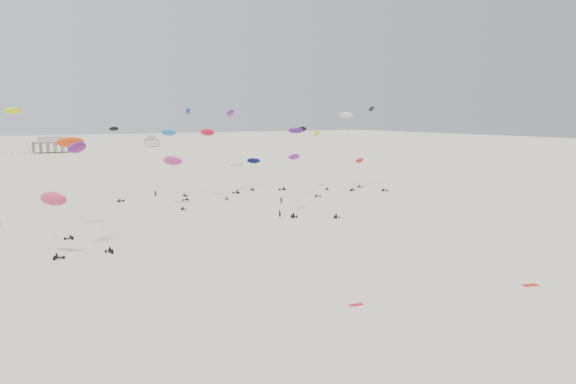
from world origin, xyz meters
TOP-DOWN VIEW (x-y plane):
  - ground_plane at (0.00, 200.00)m, footprint 900.00×900.00m
  - pavilion_main at (-10.00, 350.00)m, footprint 21.00×13.00m
  - pavilion_small at (60.00, 380.00)m, footprint 9.00×7.00m
  - rig_0 at (14.16, 140.68)m, footprint 7.66×3.92m
  - rig_1 at (10.88, 95.93)m, footprint 6.69×13.67m
  - rig_2 at (-1.72, 141.55)m, footprint 8.94×16.46m
  - rig_4 at (56.21, 129.22)m, footprint 9.58×17.77m
  - rig_5 at (39.38, 135.88)m, footprint 4.40×11.28m
  - rig_6 at (-40.36, 88.77)m, footprint 6.38×11.13m
  - rig_7 at (50.96, 129.57)m, footprint 4.19×3.99m
  - rig_8 at (-6.77, 141.78)m, footprint 6.01×7.29m
  - rig_9 at (-47.67, 140.31)m, footprint 9.24×15.64m
  - rig_10 at (23.26, 143.59)m, footprint 7.58×14.47m
  - rig_11 at (26.08, 121.79)m, footprint 4.83×7.02m
  - rig_12 at (46.04, 129.46)m, footprint 7.59×11.76m
  - rig_13 at (-39.36, 107.26)m, footprint 6.76×13.97m
  - rig_14 at (-45.85, 85.51)m, footprint 4.74×6.77m
  - rig_15 at (-11.73, 125.29)m, footprint 5.06×13.43m
  - rig_16 at (1.81, 133.13)m, footprint 4.71×11.86m
  - rig_17 at (11.71, 140.72)m, footprint 5.12×9.82m
  - rig_18 at (7.70, 98.48)m, footprint 7.39×9.61m
  - rig_19 at (-21.67, 142.56)m, footprint 4.22×12.68m
  - spectator_0 at (2.62, 96.10)m, footprint 0.88×0.91m
  - spectator_1 at (12.98, 113.36)m, footprint 1.05×0.69m
  - spectator_3 at (-11.65, 141.82)m, footprint 0.93×0.93m
  - grounded_kite_a at (7.15, 35.11)m, footprint 2.36×1.46m
  - grounded_kite_b at (-18.11, 40.85)m, footprint 1.89×0.97m

SIDE VIEW (x-z plane):
  - ground_plane at x=0.00m, z-range 0.00..0.00m
  - spectator_0 at x=2.62m, z-range -1.04..1.04m
  - spectator_1 at x=12.98m, z-range -1.01..1.01m
  - spectator_3 at x=-11.65m, z-range -1.08..1.08m
  - grounded_kite_a at x=7.15m, z-range -0.04..0.04m
  - grounded_kite_b at x=-18.11m, z-range -0.04..0.04m
  - pavilion_small at x=60.00m, z-range -0.51..7.49m
  - pavilion_main at x=-10.00m, z-range -0.68..9.12m
  - rig_10 at x=23.26m, z-range -0.85..12.99m
  - rig_0 at x=14.16m, z-range 1.75..11.09m
  - rig_7 at x=50.96m, z-range 1.78..11.20m
  - rig_18 at x=7.70m, z-range -0.52..14.14m
  - rig_14 at x=-45.85m, z-range 2.85..13.51m
  - rig_19 at x=-21.67m, z-range -1.42..19.66m
  - rig_15 at x=-11.73m, z-range 3.17..17.16m
  - rig_1 at x=10.88m, z-range 1.20..22.66m
  - rig_11 at x=26.08m, z-range 3.43..23.10m
  - rig_5 at x=39.38m, z-range 4.41..22.87m
  - rig_6 at x=-40.36m, z-range 4.79..23.69m
  - rig_16 at x=1.81m, z-range 5.03..24.61m
  - rig_13 at x=-39.36m, z-range 5.42..25.66m
  - rig_8 at x=-6.77m, z-range 6.12..25.29m
  - rig_12 at x=46.04m, z-range 4.62..28.76m
  - rig_17 at x=11.71m, z-range 6.08..30.83m
  - rig_9 at x=-47.67m, z-range 5.23..32.23m
  - rig_2 at x=-1.72m, z-range 5.48..32.63m
  - rig_4 at x=56.21m, z-range 5.76..33.63m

